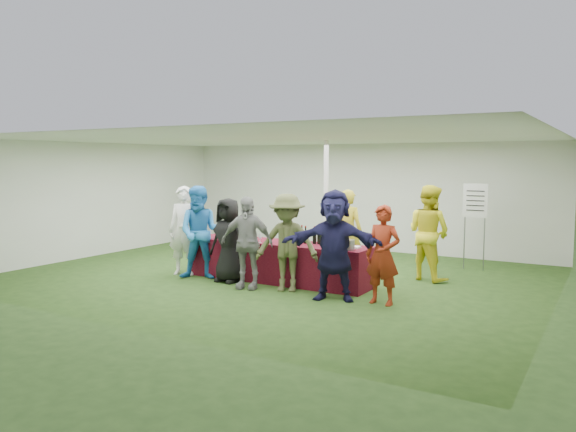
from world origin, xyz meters
The scene contains 18 objects.
ground centered at (0.00, 0.00, 0.00)m, with size 60.00×60.00×0.00m, color #284719.
tent centered at (0.50, 1.20, 1.35)m, with size 10.00×10.00×10.00m.
serving_table centered at (0.30, -0.36, 0.38)m, with size 3.60×0.80×0.75m, color maroon.
wine_bottles centered at (0.96, -0.22, 0.87)m, with size 0.79×0.15×0.32m.
wine_glasses centered at (-0.61, -0.62, 0.86)m, with size 1.26×0.09×0.16m.
water_bottle centered at (0.31, -0.28, 0.85)m, with size 0.07×0.07×0.23m.
bar_towel centered at (1.79, -0.31, 0.77)m, with size 0.25×0.18×0.03m, color white.
dump_bucket centered at (1.82, -0.58, 0.84)m, with size 0.22×0.22×0.18m, color slate.
wine_list_sign centered at (3.23, 2.64, 1.32)m, with size 0.50×0.03×1.80m.
staff_pourer centered at (1.16, 0.85, 0.86)m, with size 0.62×0.41×1.71m, color gold.
staff_back centered at (2.68, 1.20, 0.91)m, with size 0.88×0.69×1.82m, color yellow.
customer_0 centered at (-1.65, -0.79, 0.89)m, with size 0.65×0.42×1.78m, color white.
customer_1 centered at (-1.11, -0.93, 0.90)m, with size 0.87×0.68×1.80m, color #247BCA.
customer_2 centered at (-0.50, -0.89, 0.79)m, with size 0.77×0.50×1.58m, color black.
customer_3 centered at (0.11, -1.16, 0.83)m, with size 0.97×0.40×1.65m, color gray.
customer_4 centered at (0.84, -0.98, 0.85)m, with size 1.10×0.63×1.71m, color #484D29.
customer_5 centered at (1.81, -1.11, 0.91)m, with size 1.68×0.54×1.81m, color #17163C.
customer_6 centered at (2.60, -0.99, 0.79)m, with size 0.58×0.38×1.58m, color maroon.
Camera 1 is at (5.74, -9.28, 2.27)m, focal length 35.00 mm.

